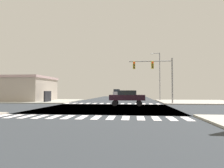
{
  "coord_description": "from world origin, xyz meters",
  "views": [
    {
      "loc": [
        2.73,
        -20.4,
        1.81
      ],
      "look_at": [
        -0.11,
        6.06,
        2.77
      ],
      "focal_mm": 31.07,
      "sensor_mm": 36.0,
      "label": 1
    }
  ],
  "objects_px": {
    "traffic_signal_mast": "(155,70)",
    "bank_building": "(19,89)",
    "street_lamp": "(159,72)",
    "sedan_farside_2": "(127,97)",
    "pickup_leading_2": "(117,93)"
  },
  "relations": [
    {
      "from": "street_lamp",
      "to": "pickup_leading_2",
      "type": "xyz_separation_m",
      "value": [
        -9.44,
        21.81,
        -3.94
      ]
    },
    {
      "from": "street_lamp",
      "to": "pickup_leading_2",
      "type": "distance_m",
      "value": 24.09
    },
    {
      "from": "street_lamp",
      "to": "sedan_farside_2",
      "type": "height_order",
      "value": "street_lamp"
    },
    {
      "from": "traffic_signal_mast",
      "to": "pickup_leading_2",
      "type": "relative_size",
      "value": 1.25
    },
    {
      "from": "traffic_signal_mast",
      "to": "bank_building",
      "type": "xyz_separation_m",
      "value": [
        -23.29,
        5.19,
        -2.52
      ]
    },
    {
      "from": "street_lamp",
      "to": "sedan_farside_2",
      "type": "relative_size",
      "value": 2.06
    },
    {
      "from": "bank_building",
      "to": "sedan_farside_2",
      "type": "bearing_deg",
      "value": -24.12
    },
    {
      "from": "traffic_signal_mast",
      "to": "bank_building",
      "type": "bearing_deg",
      "value": 167.45
    },
    {
      "from": "traffic_signal_mast",
      "to": "pickup_leading_2",
      "type": "bearing_deg",
      "value": 104.43
    },
    {
      "from": "sedan_farside_2",
      "to": "pickup_leading_2",
      "type": "bearing_deg",
      "value": -173.23
    },
    {
      "from": "street_lamp",
      "to": "traffic_signal_mast",
      "type": "bearing_deg",
      "value": -100.49
    },
    {
      "from": "street_lamp",
      "to": "pickup_leading_2",
      "type": "bearing_deg",
      "value": 113.41
    },
    {
      "from": "traffic_signal_mast",
      "to": "sedan_farside_2",
      "type": "relative_size",
      "value": 1.49
    },
    {
      "from": "bank_building",
      "to": "sedan_farside_2",
      "type": "distance_m",
      "value": 21.38
    },
    {
      "from": "traffic_signal_mast",
      "to": "bank_building",
      "type": "relative_size",
      "value": 0.51
    }
  ]
}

